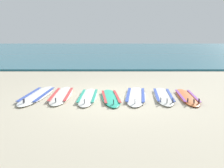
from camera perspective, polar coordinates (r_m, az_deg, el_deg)
The scene contains 9 objects.
ground_plane at distance 6.71m, azimuth -0.60°, elevation -3.42°, with size 80.00×80.00×0.00m, color #B7AD93.
sea at distance 42.02m, azimuth -0.08°, elevation 8.99°, with size 80.00×60.00×0.10m, color #23667A.
surfboard_0 at distance 7.23m, azimuth -17.92°, elevation -2.60°, with size 0.72×2.51×0.18m.
surfboard_1 at distance 7.05m, azimuth -12.34°, elevation -2.65°, with size 0.70×2.35×0.18m.
surfboard_2 at distance 6.73m, azimuth -5.94°, elevation -3.11°, with size 0.55×2.14×0.18m.
surfboard_3 at distance 6.60m, azimuth -0.34°, elevation -3.33°, with size 0.71×2.08×0.18m.
surfboard_4 at distance 6.85m, azimuth 5.88°, elevation -2.85°, with size 0.89×2.46×0.18m.
surfboard_5 at distance 6.96m, azimuth 12.58°, elevation -2.85°, with size 0.79×2.26×0.18m.
surfboard_6 at distance 7.02m, azimuth 18.02°, elevation -3.00°, with size 0.71×2.10×0.18m.
Camera 1 is at (0.07, -6.49, 1.70)m, focal length 37.00 mm.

